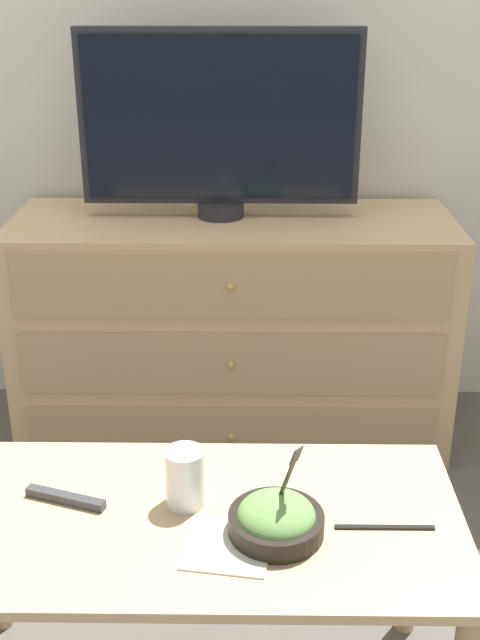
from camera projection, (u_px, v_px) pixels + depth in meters
name	position (u px, v px, depth m)	size (l,w,h in m)	color
ground_plane	(199.00, 390.00, 2.95)	(12.00, 12.00, 0.00)	#56514C
wall_back	(190.00, 13.00, 2.45)	(12.00, 0.05, 2.60)	silver
dresser	(233.00, 330.00, 2.55)	(1.34, 0.50, 0.73)	tan
tv	(220.00, 122.00, 2.32)	(0.82, 0.14, 0.54)	#232328
coffee_table	(194.00, 546.00, 1.53)	(1.02, 0.50, 0.48)	tan
takeout_bowl	(276.00, 520.00, 1.45)	(0.17, 0.17, 0.18)	black
drink_cup	(185.00, 481.00, 1.52)	(0.08, 0.08, 0.12)	white
napkin	(228.00, 545.00, 1.42)	(0.17, 0.17, 0.00)	silver
knife	(385.00, 527.00, 1.47)	(0.18, 0.01, 0.01)	black
remote_control	(66.00, 498.00, 1.54)	(0.16, 0.07, 0.02)	#38383D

